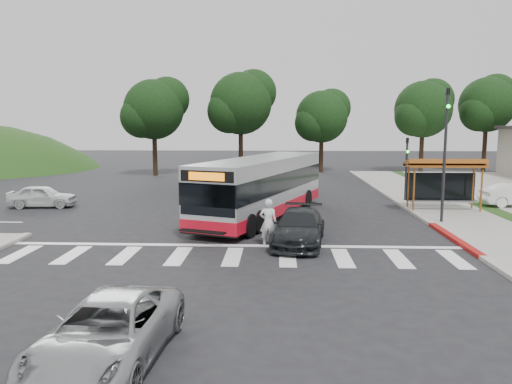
# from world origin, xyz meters

# --- Properties ---
(ground) EXTENTS (140.00, 140.00, 0.00)m
(ground) POSITION_xyz_m (0.00, 0.00, 0.00)
(ground) COLOR black
(ground) RESTS_ON ground
(sidewalk_east) EXTENTS (4.00, 40.00, 0.12)m
(sidewalk_east) POSITION_xyz_m (11.00, 8.00, 0.06)
(sidewalk_east) COLOR gray
(sidewalk_east) RESTS_ON ground
(curb_east) EXTENTS (0.30, 40.00, 0.15)m
(curb_east) POSITION_xyz_m (9.00, 8.00, 0.07)
(curb_east) COLOR #9E9991
(curb_east) RESTS_ON ground
(curb_east_red) EXTENTS (0.32, 6.00, 0.15)m
(curb_east_red) POSITION_xyz_m (9.00, -2.00, 0.08)
(curb_east_red) COLOR maroon
(curb_east_red) RESTS_ON ground
(crosswalk_ladder) EXTENTS (18.00, 2.60, 0.01)m
(crosswalk_ladder) POSITION_xyz_m (0.00, -5.00, 0.01)
(crosswalk_ladder) COLOR silver
(crosswalk_ladder) RESTS_ON ground
(bus_shelter) EXTENTS (4.20, 1.60, 2.86)m
(bus_shelter) POSITION_xyz_m (10.80, 5.10, 2.35)
(bus_shelter) COLOR #924E18
(bus_shelter) RESTS_ON sidewalk_east
(traffic_signal_ne_tall) EXTENTS (0.18, 0.37, 6.50)m
(traffic_signal_ne_tall) POSITION_xyz_m (9.60, 1.49, 3.88)
(traffic_signal_ne_tall) COLOR black
(traffic_signal_ne_tall) RESTS_ON ground
(traffic_signal_ne_short) EXTENTS (0.18, 0.37, 4.00)m
(traffic_signal_ne_short) POSITION_xyz_m (9.60, 8.49, 2.48)
(traffic_signal_ne_short) COLOR black
(traffic_signal_ne_short) RESTS_ON ground
(tree_ne_a) EXTENTS (6.16, 5.74, 9.30)m
(tree_ne_a) POSITION_xyz_m (16.08, 28.06, 6.39)
(tree_ne_a) COLOR black
(tree_ne_a) RESTS_ON parking_lot
(tree_ne_b) EXTENTS (6.16, 5.74, 10.02)m
(tree_ne_b) POSITION_xyz_m (23.08, 30.06, 6.92)
(tree_ne_b) COLOR black
(tree_ne_b) RESTS_ON ground
(tree_north_a) EXTENTS (6.60, 6.15, 10.17)m
(tree_north_a) POSITION_xyz_m (-1.92, 26.07, 6.92)
(tree_north_a) COLOR black
(tree_north_a) RESTS_ON ground
(tree_north_b) EXTENTS (5.72, 5.33, 8.43)m
(tree_north_b) POSITION_xyz_m (6.07, 28.06, 5.66)
(tree_north_b) COLOR black
(tree_north_b) RESTS_ON ground
(tree_north_c) EXTENTS (6.16, 5.74, 9.30)m
(tree_north_c) POSITION_xyz_m (-9.92, 24.06, 6.29)
(tree_north_c) COLOR black
(tree_north_c) RESTS_ON ground
(transit_bus) EXTENTS (6.59, 12.21, 3.11)m
(transit_bus) POSITION_xyz_m (0.84, 2.81, 1.56)
(transit_bus) COLOR #A5A8AA
(transit_bus) RESTS_ON ground
(pedestrian) EXTENTS (0.72, 0.50, 1.90)m
(pedestrian) POSITION_xyz_m (1.26, -3.31, 0.95)
(pedestrian) COLOR silver
(pedestrian) RESTS_ON ground
(dark_sedan) EXTENTS (2.55, 4.98, 1.38)m
(dark_sedan) POSITION_xyz_m (2.50, -2.88, 0.69)
(dark_sedan) COLOR black
(dark_sedan) RESTS_ON ground
(silver_suv_south) EXTENTS (2.46, 4.81, 1.30)m
(silver_suv_south) POSITION_xyz_m (-1.78, -13.25, 0.65)
(silver_suv_south) COLOR #979A9C
(silver_suv_south) RESTS_ON ground
(west_car_white) EXTENTS (3.96, 1.91, 1.30)m
(west_car_white) POSITION_xyz_m (-12.12, 5.50, 0.65)
(west_car_white) COLOR silver
(west_car_white) RESTS_ON ground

